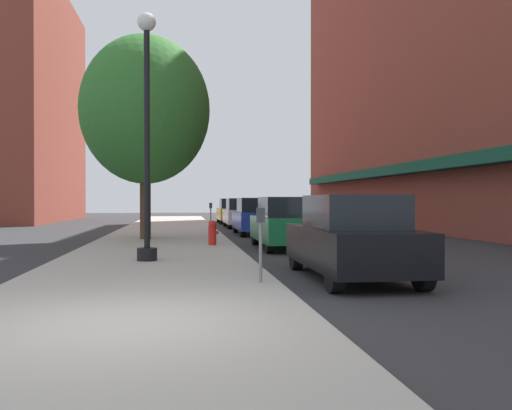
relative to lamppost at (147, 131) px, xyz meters
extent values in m
plane|color=#2D2D30|center=(4.15, 11.14, -3.20)|extent=(90.00, 90.00, 0.00)
cube|color=#A8A399|center=(0.15, 12.14, -3.14)|extent=(4.80, 50.00, 0.12)
cube|color=brown|center=(15.15, 15.14, 8.49)|extent=(6.00, 40.00, 23.38)
cube|color=#144C38|center=(11.80, 15.14, -0.10)|extent=(0.90, 34.00, 0.50)
cube|color=brown|center=(-10.85, 30.14, 5.38)|extent=(6.00, 18.00, 17.17)
cylinder|color=black|center=(0.00, 0.00, -2.93)|extent=(0.48, 0.48, 0.30)
cylinder|color=black|center=(0.00, 0.00, -0.18)|extent=(0.14, 0.14, 5.20)
sphere|color=silver|center=(0.00, 0.00, 2.60)|extent=(0.44, 0.44, 0.44)
cylinder|color=red|center=(1.79, 4.46, -2.77)|extent=(0.26, 0.26, 0.62)
sphere|color=red|center=(1.79, 4.46, -2.41)|extent=(0.24, 0.24, 0.24)
cylinder|color=red|center=(1.93, 4.46, -2.68)|extent=(0.12, 0.10, 0.10)
cylinder|color=slate|center=(2.20, 13.38, -2.56)|extent=(0.06, 0.06, 1.05)
cube|color=#33383D|center=(2.20, 13.38, -1.90)|extent=(0.14, 0.09, 0.26)
cylinder|color=slate|center=(2.20, -3.85, -2.56)|extent=(0.06, 0.06, 1.05)
cube|color=#33383D|center=(2.20, -3.85, -1.90)|extent=(0.14, 0.09, 0.26)
cylinder|color=#422D1E|center=(-0.52, 7.66, -1.58)|extent=(0.40, 0.40, 3.01)
ellipsoid|color=#2D6B28|center=(-0.52, 7.66, 1.72)|extent=(4.79, 4.79, 5.51)
cylinder|color=black|center=(3.37, -1.26, -2.88)|extent=(0.22, 0.64, 0.64)
cylinder|color=black|center=(4.93, -1.26, -2.88)|extent=(0.22, 0.64, 0.64)
cylinder|color=black|center=(3.37, -4.46, -2.88)|extent=(0.22, 0.64, 0.64)
cylinder|color=black|center=(4.93, -4.46, -2.88)|extent=(0.22, 0.64, 0.64)
cube|color=black|center=(4.15, -2.86, -2.56)|extent=(1.80, 4.30, 0.76)
cube|color=black|center=(4.15, -3.01, -1.86)|extent=(1.56, 2.20, 0.64)
cylinder|color=black|center=(3.37, 5.79, -2.88)|extent=(0.22, 0.64, 0.64)
cylinder|color=black|center=(4.93, 5.79, -2.88)|extent=(0.22, 0.64, 0.64)
cylinder|color=black|center=(3.37, 2.59, -2.88)|extent=(0.22, 0.64, 0.64)
cylinder|color=black|center=(4.93, 2.59, -2.88)|extent=(0.22, 0.64, 0.64)
cube|color=#196638|center=(4.15, 4.19, -2.56)|extent=(1.80, 4.30, 0.76)
cube|color=black|center=(4.15, 4.04, -1.86)|extent=(1.56, 2.20, 0.64)
cylinder|color=black|center=(3.37, 13.14, -2.88)|extent=(0.22, 0.64, 0.64)
cylinder|color=black|center=(4.93, 13.14, -2.88)|extent=(0.22, 0.64, 0.64)
cylinder|color=black|center=(3.37, 9.94, -2.88)|extent=(0.22, 0.64, 0.64)
cylinder|color=black|center=(4.93, 9.94, -2.88)|extent=(0.22, 0.64, 0.64)
cube|color=#1E389E|center=(4.15, 11.54, -2.56)|extent=(1.80, 4.30, 0.76)
cube|color=black|center=(4.15, 11.39, -1.86)|extent=(1.56, 2.20, 0.64)
cylinder|color=black|center=(3.37, 19.55, -2.88)|extent=(0.22, 0.64, 0.64)
cylinder|color=black|center=(4.93, 19.55, -2.88)|extent=(0.22, 0.64, 0.64)
cylinder|color=black|center=(3.37, 16.35, -2.88)|extent=(0.22, 0.64, 0.64)
cylinder|color=black|center=(4.93, 16.35, -2.88)|extent=(0.22, 0.64, 0.64)
cube|color=silver|center=(4.15, 17.95, -2.56)|extent=(1.80, 4.30, 0.76)
cube|color=black|center=(4.15, 17.80, -1.86)|extent=(1.56, 2.20, 0.64)
cylinder|color=black|center=(3.37, 25.52, -2.88)|extent=(0.22, 0.64, 0.64)
cylinder|color=black|center=(4.93, 25.52, -2.88)|extent=(0.22, 0.64, 0.64)
cylinder|color=black|center=(3.37, 22.32, -2.88)|extent=(0.22, 0.64, 0.64)
cylinder|color=black|center=(4.93, 22.32, -2.88)|extent=(0.22, 0.64, 0.64)
cube|color=gold|center=(4.15, 23.92, -2.56)|extent=(1.80, 4.30, 0.76)
cube|color=black|center=(4.15, 23.77, -1.86)|extent=(1.56, 2.20, 0.64)
camera|label=1|loc=(0.82, -13.62, -1.64)|focal=39.52mm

